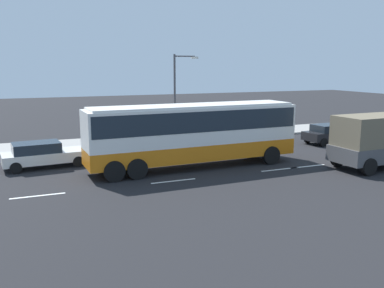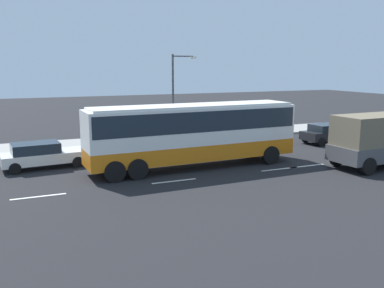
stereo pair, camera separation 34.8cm
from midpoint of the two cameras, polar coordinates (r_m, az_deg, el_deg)
name	(u,v)px [view 1 (the left image)]	position (r m, az deg, el deg)	size (l,w,h in m)	color
ground_plane	(221,163)	(25.61, 4.36, -2.57)	(120.00, 120.00, 0.00)	black
sidewalk_curb	(170,138)	(33.99, -2.70, 0.85)	(80.00, 4.00, 0.15)	gray
lane_centreline	(313,166)	(25.89, 16.49, -2.83)	(41.70, 0.16, 0.01)	white
coach_bus	(194,129)	(24.02, 0.62, 2.05)	(12.36, 2.98, 3.64)	orange
car_white_minivan	(42,154)	(25.73, -19.23, -1.28)	(4.82, 2.35, 1.49)	white
car_black_sedan	(329,133)	(33.50, 18.37, 1.38)	(4.13, 2.08, 1.45)	black
pedestrian_near_curb	(143,127)	(32.86, -6.42, 2.35)	(0.32, 0.32, 1.73)	brown
pedestrian_at_crossing	(242,122)	(35.98, 7.10, 3.02)	(0.32, 0.32, 1.70)	#38334C
street_lamp	(177,90)	(32.34, -1.67, 7.26)	(1.98, 0.24, 6.51)	#47474C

